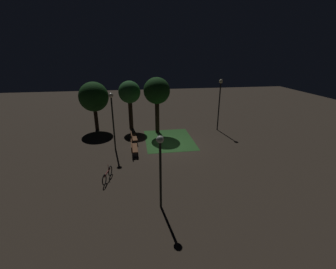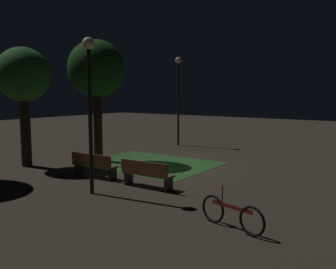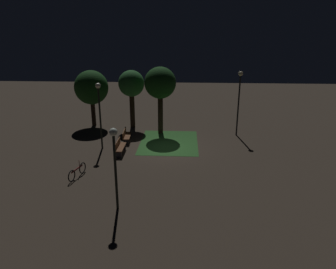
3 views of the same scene
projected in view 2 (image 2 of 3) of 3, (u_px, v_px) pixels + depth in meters
name	position (u px, v px, depth m)	size (l,w,h in m)	color
ground_plane	(171.00, 167.00, 14.67)	(60.00, 60.00, 0.00)	#3D3328
grass_lawn	(149.00, 163.00, 15.45)	(5.49, 4.24, 0.01)	#2D6028
bench_near_trees	(94.00, 165.00, 12.79)	(1.83, 0.60, 0.88)	brown
bench_by_lamp	(146.00, 173.00, 11.42)	(1.81, 0.51, 0.88)	brown
tree_lawn_side	(23.00, 77.00, 14.50)	(2.15, 2.15, 4.85)	#2D2116
tree_near_wall	(96.00, 70.00, 15.63)	(2.46, 2.46, 5.30)	#2D2116
lamp_post_plaza_east	(89.00, 89.00, 10.48)	(0.36, 0.36, 4.61)	black
lamp_post_plaza_west	(178.00, 87.00, 20.49)	(0.36, 0.36, 5.03)	black
bicycle	(231.00, 214.00, 7.97)	(1.72, 0.47, 0.93)	black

